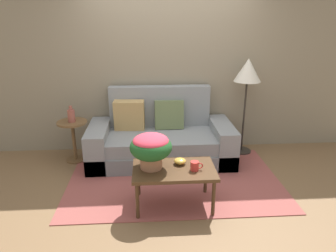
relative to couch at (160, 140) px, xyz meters
The scene contains 11 objects.
ground_plane 0.76m from the couch, 77.57° to the right, with size 14.00×14.00×0.00m, color brown.
wall_back 1.26m from the couch, 73.09° to the left, with size 6.40×0.12×2.91m, color gray.
area_rug 0.75m from the couch, 77.21° to the right, with size 2.71×1.71×0.01m, color #994C47.
couch is the anchor object (origin of this frame).
coffee_table 1.23m from the couch, 85.41° to the right, with size 0.90×0.56×0.46m.
side_table 1.26m from the couch, behind, with size 0.42×0.42×0.61m.
floor_lamp 1.58m from the couch, ahead, with size 0.39×0.39×1.46m.
potted_plant 1.26m from the couch, 97.13° to the right, with size 0.46×0.46×0.39m.
coffee_mug 1.34m from the couch, 76.05° to the right, with size 0.14×0.09×0.10m.
snack_bowl 1.15m from the couch, 81.24° to the right, with size 0.14×0.14×0.07m.
table_vase 1.31m from the couch, behind, with size 0.10×0.10×0.23m.
Camera 1 is at (-0.32, -3.57, 2.03)m, focal length 33.29 mm.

